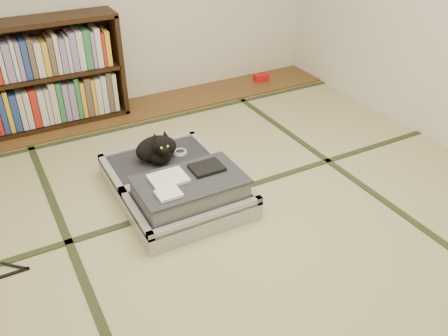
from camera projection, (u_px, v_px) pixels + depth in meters
name	position (u px, v px, depth m)	size (l,w,h in m)	color
floor	(243.00, 229.00, 2.99)	(4.50, 4.50, 0.00)	#C9BC86
wood_strip	(136.00, 109.00, 4.48)	(4.00, 0.50, 0.02)	brown
red_item	(261.00, 78.00, 5.05)	(0.15, 0.09, 0.07)	red
tatami_borders	(208.00, 190.00, 3.36)	(4.00, 4.50, 0.01)	#2D381E
bookcase	(40.00, 77.00, 3.98)	(1.38, 0.31, 0.92)	black
suitcase	(178.00, 185.00, 3.22)	(0.78, 1.03, 0.31)	#AEADB2
cat	(158.00, 149.00, 3.35)	(0.34, 0.35, 0.28)	black
cable_coil	(180.00, 152.00, 3.50)	(0.11, 0.11, 0.03)	white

